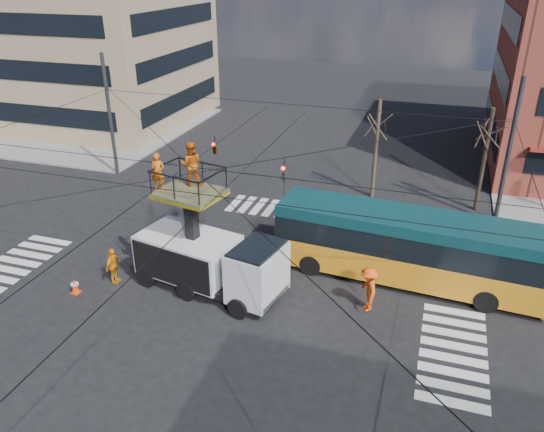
% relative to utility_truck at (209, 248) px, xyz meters
% --- Properties ---
extents(ground, '(120.00, 120.00, 0.00)m').
position_rel_utility_truck_xyz_m(ground, '(0.25, -1.10, -2.07)').
color(ground, black).
rests_on(ground, ground).
extents(sidewalk_nw, '(18.00, 18.00, 0.12)m').
position_rel_utility_truck_xyz_m(sidewalk_nw, '(-20.75, 19.90, -2.01)').
color(sidewalk_nw, slate).
rests_on(sidewalk_nw, ground).
extents(crosswalks, '(22.40, 22.40, 0.02)m').
position_rel_utility_truck_xyz_m(crosswalks, '(0.25, -1.10, -2.06)').
color(crosswalks, silver).
rests_on(crosswalks, ground).
extents(overhead_network, '(24.24, 24.24, 8.00)m').
position_rel_utility_truck_xyz_m(overhead_network, '(0.18, -0.70, 2.22)').
color(overhead_network, '#2D2D30').
rests_on(overhead_network, ground).
extents(tree_a, '(2.00, 2.00, 6.00)m').
position_rel_utility_truck_xyz_m(tree_a, '(5.25, 12.40, 2.56)').
color(tree_a, '#382B21').
rests_on(tree_a, ground).
extents(tree_b, '(2.00, 2.00, 6.00)m').
position_rel_utility_truck_xyz_m(tree_b, '(11.25, 12.40, 2.56)').
color(tree_b, '#382B21').
rests_on(tree_b, ground).
extents(utility_truck, '(7.31, 3.71, 6.40)m').
position_rel_utility_truck_xyz_m(utility_truck, '(0.00, 0.00, 0.00)').
color(utility_truck, black).
rests_on(utility_truck, ground).
extents(city_bus, '(11.84, 3.47, 3.20)m').
position_rel_utility_truck_xyz_m(city_bus, '(8.01, 3.40, -0.35)').
color(city_bus, orange).
rests_on(city_bus, ground).
extents(traffic_cone, '(0.36, 0.36, 0.67)m').
position_rel_utility_truck_xyz_m(traffic_cone, '(-5.47, -2.11, -1.73)').
color(traffic_cone, '#EF370A').
rests_on(traffic_cone, ground).
extents(worker_ground, '(0.44, 1.00, 1.68)m').
position_rel_utility_truck_xyz_m(worker_ground, '(-4.32, -0.84, -1.23)').
color(worker_ground, orange).
rests_on(worker_ground, ground).
extents(flagger, '(1.19, 1.47, 1.98)m').
position_rel_utility_truck_xyz_m(flagger, '(6.77, 0.60, -1.08)').
color(flagger, '#FF5010').
rests_on(flagger, ground).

